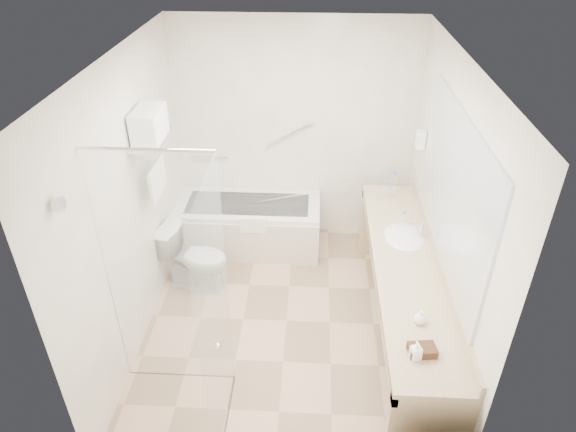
# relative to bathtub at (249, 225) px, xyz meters

# --- Properties ---
(floor) EXTENTS (3.20, 3.20, 0.00)m
(floor) POSITION_rel_bathtub_xyz_m (0.50, -1.24, -0.28)
(floor) COLOR tan
(floor) RESTS_ON ground
(ceiling) EXTENTS (2.60, 3.20, 0.10)m
(ceiling) POSITION_rel_bathtub_xyz_m (0.50, -1.24, 2.22)
(ceiling) COLOR silver
(ceiling) RESTS_ON wall_back
(wall_back) EXTENTS (2.60, 0.10, 2.50)m
(wall_back) POSITION_rel_bathtub_xyz_m (0.50, 0.36, 0.97)
(wall_back) COLOR white
(wall_back) RESTS_ON ground
(wall_front) EXTENTS (2.60, 0.10, 2.50)m
(wall_front) POSITION_rel_bathtub_xyz_m (0.50, -2.84, 0.97)
(wall_front) COLOR white
(wall_front) RESTS_ON ground
(wall_left) EXTENTS (0.10, 3.20, 2.50)m
(wall_left) POSITION_rel_bathtub_xyz_m (-0.80, -1.24, 0.97)
(wall_left) COLOR white
(wall_left) RESTS_ON ground
(wall_right) EXTENTS (0.10, 3.20, 2.50)m
(wall_right) POSITION_rel_bathtub_xyz_m (1.80, -1.24, 0.97)
(wall_right) COLOR white
(wall_right) RESTS_ON ground
(bathtub) EXTENTS (1.60, 0.73, 0.59)m
(bathtub) POSITION_rel_bathtub_xyz_m (0.00, 0.00, 0.00)
(bathtub) COLOR silver
(bathtub) RESTS_ON floor
(grab_bar_short) EXTENTS (0.40, 0.03, 0.03)m
(grab_bar_short) POSITION_rel_bathtub_xyz_m (-0.45, 0.32, 0.67)
(grab_bar_short) COLOR silver
(grab_bar_short) RESTS_ON wall_back
(grab_bar_long) EXTENTS (0.53, 0.03, 0.33)m
(grab_bar_long) POSITION_rel_bathtub_xyz_m (0.45, 0.32, 0.97)
(grab_bar_long) COLOR silver
(grab_bar_long) RESTS_ON wall_back
(shower_enclosure) EXTENTS (0.96, 0.91, 2.11)m
(shower_enclosure) POSITION_rel_bathtub_xyz_m (-0.13, -2.16, 0.79)
(shower_enclosure) COLOR silver
(shower_enclosure) RESTS_ON floor
(towel_shelf) EXTENTS (0.24, 0.55, 0.81)m
(towel_shelf) POSITION_rel_bathtub_xyz_m (-0.67, -0.89, 1.48)
(towel_shelf) COLOR silver
(towel_shelf) RESTS_ON wall_left
(vanity_counter) EXTENTS (0.55, 2.70, 0.95)m
(vanity_counter) POSITION_rel_bathtub_xyz_m (1.52, -1.39, 0.36)
(vanity_counter) COLOR #CCB488
(vanity_counter) RESTS_ON floor
(sink) EXTENTS (0.40, 0.52, 0.14)m
(sink) POSITION_rel_bathtub_xyz_m (1.55, -0.99, 0.54)
(sink) COLOR silver
(sink) RESTS_ON vanity_counter
(faucet) EXTENTS (0.03, 0.03, 0.14)m
(faucet) POSITION_rel_bathtub_xyz_m (1.70, -0.99, 0.65)
(faucet) COLOR silver
(faucet) RESTS_ON vanity_counter
(mirror) EXTENTS (0.02, 2.00, 1.20)m
(mirror) POSITION_rel_bathtub_xyz_m (1.79, -1.39, 1.27)
(mirror) COLOR #B7BCC4
(mirror) RESTS_ON wall_right
(hairdryer_unit) EXTENTS (0.08, 0.10, 0.18)m
(hairdryer_unit) POSITION_rel_bathtub_xyz_m (1.75, -0.19, 1.17)
(hairdryer_unit) COLOR white
(hairdryer_unit) RESTS_ON wall_right
(toilet) EXTENTS (0.74, 0.50, 0.67)m
(toilet) POSITION_rel_bathtub_xyz_m (-0.45, -0.75, 0.06)
(toilet) COLOR silver
(toilet) RESTS_ON floor
(amenity_basket) EXTENTS (0.20, 0.14, 0.06)m
(amenity_basket) POSITION_rel_bathtub_xyz_m (1.48, -2.39, 0.60)
(amenity_basket) COLOR #4C291B
(amenity_basket) RESTS_ON vanity_counter
(soap_bottle_a) EXTENTS (0.11, 0.16, 0.07)m
(soap_bottle_a) POSITION_rel_bathtub_xyz_m (1.43, -2.43, 0.61)
(soap_bottle_a) COLOR white
(soap_bottle_a) RESTS_ON vanity_counter
(soap_bottle_b) EXTENTS (0.12, 0.14, 0.09)m
(soap_bottle_b) POSITION_rel_bathtub_xyz_m (1.51, -2.10, 0.62)
(soap_bottle_b) COLOR white
(soap_bottle_b) RESTS_ON vanity_counter
(water_bottle_left) EXTENTS (0.05, 0.05, 0.18)m
(water_bottle_left) POSITION_rel_bathtub_xyz_m (1.56, -0.85, 0.66)
(water_bottle_left) COLOR silver
(water_bottle_left) RESTS_ON vanity_counter
(water_bottle_mid) EXTENTS (0.07, 0.07, 0.21)m
(water_bottle_mid) POSITION_rel_bathtub_xyz_m (1.55, -0.14, 0.67)
(water_bottle_mid) COLOR silver
(water_bottle_mid) RESTS_ON vanity_counter
(water_bottle_right) EXTENTS (0.06, 0.06, 0.18)m
(water_bottle_right) POSITION_rel_bathtub_xyz_m (1.44, -0.31, 0.66)
(water_bottle_right) COLOR silver
(water_bottle_right) RESTS_ON vanity_counter
(drinking_glass_near) EXTENTS (0.10, 0.10, 0.10)m
(drinking_glass_near) POSITION_rel_bathtub_xyz_m (1.53, -0.26, 0.62)
(drinking_glass_near) COLOR silver
(drinking_glass_near) RESTS_ON vanity_counter
(drinking_glass_far) EXTENTS (0.08, 0.08, 0.10)m
(drinking_glass_far) POSITION_rel_bathtub_xyz_m (1.48, -0.88, 0.63)
(drinking_glass_far) COLOR silver
(drinking_glass_far) RESTS_ON vanity_counter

